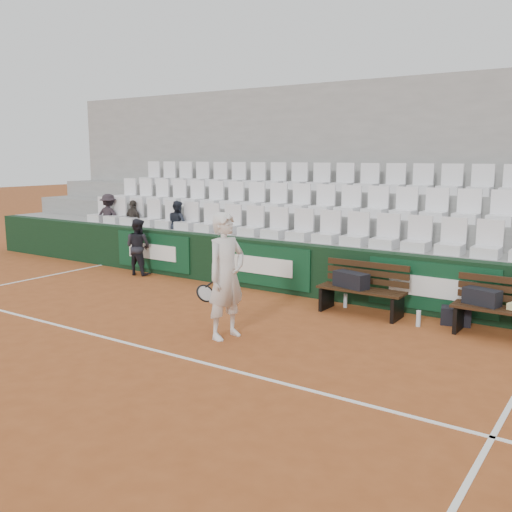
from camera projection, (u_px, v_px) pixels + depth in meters
The scene contains 22 objects.
ground at pixel (128, 344), 8.25m from camera, with size 80.00×80.00×0.00m, color #994B22.
court_baseline at pixel (128, 343), 8.25m from camera, with size 18.00×0.06×0.01m, color white.
back_barrier at pixel (278, 266), 11.38m from camera, with size 18.00×0.34×1.00m.
grandstand_tier_front at pixel (291, 261), 11.94m from camera, with size 18.00×0.95×1.00m, color gray.
grandstand_tier_mid at pixel (313, 245), 12.67m from camera, with size 18.00×0.95×1.45m, color gray.
grandstand_tier_back at pixel (332, 230), 13.41m from camera, with size 18.00×0.95×1.90m, color gray.
grandstand_rear_wall at pixel (345, 176), 13.70m from camera, with size 18.00×0.30×4.40m, color gray.
seat_row_front at pixel (287, 224), 11.65m from camera, with size 11.90×0.44×0.63m, color silver.
seat_row_mid at pixel (310, 199), 12.35m from camera, with size 11.90×0.44×0.63m, color white.
seat_row_back at pixel (330, 176), 13.05m from camera, with size 11.90×0.44×0.63m, color silver.
bench_left at pixel (361, 302), 9.74m from camera, with size 1.50×0.56×0.45m, color #331E0F.
bench_right at pixel (504, 323), 8.46m from camera, with size 1.50×0.56×0.45m, color #351E0F.
sports_bag_left at pixel (351, 280), 9.77m from camera, with size 0.62×0.27×0.27m, color black.
sports_bag_right at pixel (482, 297), 8.63m from camera, with size 0.53×0.25×0.25m, color black.
sports_bag_ground at pixel (456, 316), 9.16m from camera, with size 0.46×0.28×0.28m, color black.
water_bottle_near at pixel (345, 301), 10.19m from camera, with size 0.07×0.07×0.25m, color silver.
water_bottle_far at pixel (418, 319), 9.06m from camera, with size 0.07×0.07×0.26m, color silver.
tennis_player at pixel (226, 276), 8.38m from camera, with size 0.77×0.75×1.88m.
ball_kid at pixel (138, 247), 12.94m from camera, with size 0.62×0.49×1.28m, color black.
spectator_a at pixel (108, 199), 14.62m from camera, with size 0.76×0.43×1.17m, color black.
spectator_b at pixel (133, 203), 14.14m from camera, with size 0.61×0.26×1.05m, color #332D28.
spectator_c at pixel (178, 205), 13.32m from camera, with size 0.53×0.42×1.10m, color #1D212B.
Camera 1 is at (5.97, -5.51, 2.68)m, focal length 40.00 mm.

